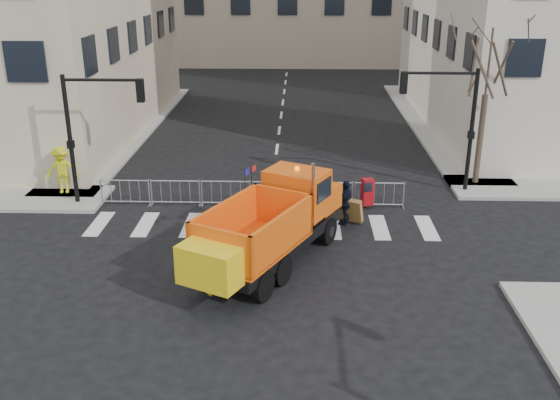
{
  "coord_description": "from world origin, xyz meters",
  "views": [
    {
      "loc": [
        1.19,
        -16.44,
        9.47
      ],
      "look_at": [
        0.59,
        2.5,
        2.22
      ],
      "focal_mm": 40.0,
      "sensor_mm": 36.0,
      "label": 1
    }
  ],
  "objects_px": {
    "worker": "(62,170)",
    "cop_c": "(346,203)",
    "plow_truck": "(270,224)",
    "cop_a": "(312,188)",
    "newspaper_box": "(367,192)",
    "cop_b": "(324,191)"
  },
  "relations": [
    {
      "from": "newspaper_box",
      "to": "plow_truck",
      "type": "bearing_deg",
      "value": -141.15
    },
    {
      "from": "cop_b",
      "to": "worker",
      "type": "distance_m",
      "value": 11.27
    },
    {
      "from": "cop_a",
      "to": "newspaper_box",
      "type": "distance_m",
      "value": 2.36
    },
    {
      "from": "cop_b",
      "to": "newspaper_box",
      "type": "distance_m",
      "value": 1.85
    },
    {
      "from": "worker",
      "to": "cop_c",
      "type": "bearing_deg",
      "value": -23.63
    },
    {
      "from": "cop_b",
      "to": "newspaper_box",
      "type": "relative_size",
      "value": 1.61
    },
    {
      "from": "cop_a",
      "to": "cop_b",
      "type": "bearing_deg",
      "value": -176.2
    },
    {
      "from": "cop_c",
      "to": "cop_b",
      "type": "bearing_deg",
      "value": -124.66
    },
    {
      "from": "cop_a",
      "to": "newspaper_box",
      "type": "xyz_separation_m",
      "value": [
        2.28,
        0.51,
        -0.31
      ]
    },
    {
      "from": "worker",
      "to": "newspaper_box",
      "type": "height_order",
      "value": "worker"
    },
    {
      "from": "cop_b",
      "to": "worker",
      "type": "height_order",
      "value": "worker"
    },
    {
      "from": "cop_b",
      "to": "cop_c",
      "type": "relative_size",
      "value": 0.99
    },
    {
      "from": "cop_a",
      "to": "cop_b",
      "type": "distance_m",
      "value": 0.53
    },
    {
      "from": "plow_truck",
      "to": "newspaper_box",
      "type": "xyz_separation_m",
      "value": [
        3.73,
        5.33,
        -0.8
      ]
    },
    {
      "from": "plow_truck",
      "to": "cop_a",
      "type": "bearing_deg",
      "value": 10.3
    },
    {
      "from": "cop_c",
      "to": "newspaper_box",
      "type": "height_order",
      "value": "cop_c"
    },
    {
      "from": "plow_truck",
      "to": "cop_c",
      "type": "height_order",
      "value": "plow_truck"
    },
    {
      "from": "cop_a",
      "to": "worker",
      "type": "distance_m",
      "value": 10.75
    },
    {
      "from": "cop_a",
      "to": "newspaper_box",
      "type": "relative_size",
      "value": 1.83
    },
    {
      "from": "cop_a",
      "to": "cop_c",
      "type": "bearing_deg",
      "value": 139.89
    },
    {
      "from": "cop_c",
      "to": "newspaper_box",
      "type": "xyz_separation_m",
      "value": [
        1.0,
        1.75,
        -0.19
      ]
    },
    {
      "from": "cop_b",
      "to": "newspaper_box",
      "type": "height_order",
      "value": "cop_b"
    }
  ]
}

